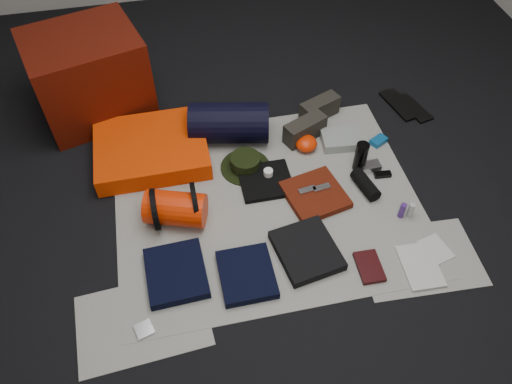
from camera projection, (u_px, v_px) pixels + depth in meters
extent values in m
cube|color=black|center=(267.00, 203.00, 2.68)|extent=(4.50, 4.50, 0.02)
cube|color=#B0B0A2|center=(267.00, 202.00, 2.67)|extent=(1.60, 1.30, 0.01)
cube|color=#B0B0A2|center=(143.00, 320.00, 2.24)|extent=(0.61, 0.44, 0.00)
cube|color=#B0B0A2|center=(419.00, 258.00, 2.45)|extent=(0.60, 0.43, 0.00)
cube|color=#521006|center=(89.00, 76.00, 2.96)|extent=(0.75, 0.67, 0.52)
cube|color=#F43802|center=(151.00, 149.00, 2.85)|extent=(0.63, 0.52, 0.11)
cylinder|color=red|center=(176.00, 209.00, 2.53)|extent=(0.34, 0.27, 0.18)
cylinder|color=black|center=(155.00, 210.00, 2.50)|extent=(0.02, 0.22, 0.22)
cylinder|color=black|center=(195.00, 203.00, 2.53)|extent=(0.03, 0.22, 0.22)
cylinder|color=black|center=(229.00, 123.00, 2.90)|extent=(0.50, 0.32, 0.24)
cylinder|color=black|center=(245.00, 167.00, 2.83)|extent=(0.31, 0.31, 0.01)
cylinder|color=black|center=(245.00, 162.00, 2.80)|extent=(0.17, 0.17, 0.07)
cube|color=#2D2A23|center=(305.00, 130.00, 2.94)|extent=(0.28, 0.20, 0.13)
cube|color=#2D2A23|center=(320.00, 109.00, 3.06)|extent=(0.27, 0.18, 0.13)
cube|color=black|center=(399.00, 105.00, 3.18)|extent=(0.17, 0.32, 0.02)
cube|color=black|center=(413.00, 108.00, 3.16)|extent=(0.17, 0.29, 0.02)
cube|color=black|center=(176.00, 273.00, 2.36)|extent=(0.29, 0.33, 0.05)
cube|color=black|center=(247.00, 274.00, 2.36)|extent=(0.26, 0.29, 0.05)
cube|color=black|center=(307.00, 250.00, 2.44)|extent=(0.33, 0.36, 0.05)
cube|color=black|center=(266.00, 181.00, 2.75)|extent=(0.28, 0.26, 0.03)
cube|color=#561709|center=(315.00, 195.00, 2.68)|extent=(0.35, 0.35, 0.04)
ellipsoid|color=red|center=(306.00, 143.00, 2.90)|extent=(0.17, 0.17, 0.08)
cube|color=gray|center=(341.00, 139.00, 2.94)|extent=(0.24, 0.19, 0.06)
cylinder|color=black|center=(361.00, 157.00, 2.76)|extent=(0.08, 0.08, 0.18)
cylinder|color=black|center=(365.00, 185.00, 2.70)|extent=(0.12, 0.21, 0.08)
cube|color=#B2B3B8|center=(370.00, 167.00, 2.81)|extent=(0.11, 0.07, 0.04)
cube|color=#0D4E84|center=(379.00, 141.00, 2.95)|extent=(0.12, 0.10, 0.03)
cylinder|color=#472475|center=(402.00, 210.00, 2.57)|extent=(0.03, 0.03, 0.09)
cylinder|color=#A4A9A4|center=(411.00, 210.00, 2.57)|extent=(0.04, 0.04, 0.09)
cube|color=black|center=(369.00, 267.00, 2.40)|extent=(0.12, 0.18, 0.02)
cube|color=beige|center=(420.00, 266.00, 2.41)|extent=(0.18, 0.26, 0.01)
cube|color=beige|center=(436.00, 249.00, 2.47)|extent=(0.15, 0.18, 0.01)
cube|color=black|center=(383.00, 175.00, 2.78)|extent=(0.10, 0.05, 0.02)
cube|color=#B2B3B8|center=(144.00, 330.00, 2.20)|extent=(0.10, 0.10, 0.01)
cylinder|color=white|center=(268.00, 173.00, 2.75)|extent=(0.05, 0.05, 0.04)
cube|color=#B2B3B8|center=(307.00, 190.00, 2.66)|extent=(0.10, 0.05, 0.01)
cube|color=#B2B3B8|center=(322.00, 188.00, 2.67)|extent=(0.10, 0.05, 0.01)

